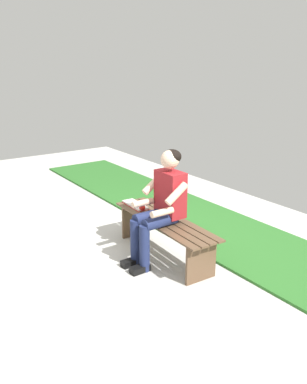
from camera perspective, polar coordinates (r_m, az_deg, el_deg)
name	(u,v)px	position (r m, az deg, el deg)	size (l,w,h in m)	color
ground_plane	(50,249)	(5.00, -14.56, -7.89)	(10.00, 7.00, 0.04)	beige
grass_strip	(227,234)	(5.25, 10.43, -5.89)	(9.00, 1.30, 0.03)	#2D6B28
bench_near	(164,228)	(4.51, 1.57, -5.24)	(1.59, 0.48, 0.45)	brown
person_seated	(161,203)	(4.27, 1.12, -1.53)	(0.50, 0.69, 1.25)	maroon
apple	(142,208)	(4.71, -1.64, -2.24)	(0.08, 0.08, 0.08)	red
book_open	(135,205)	(4.88, -2.62, -1.87)	(0.42, 0.18, 0.02)	white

